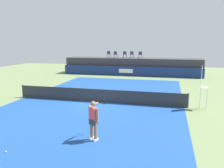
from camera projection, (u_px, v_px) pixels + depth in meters
ground_plane at (109, 93)px, 19.49m from camera, size 48.00×48.00×0.00m
court_inner at (98, 102)px, 16.62m from camera, size 12.00×22.00×0.00m
sponsor_wall at (130, 71)px, 29.40m from camera, size 18.00×0.22×1.20m
spectator_platform at (132, 66)px, 31.03m from camera, size 18.00×2.80×2.20m
spectator_chair_far_left at (109, 54)px, 31.68m from camera, size 0.45×0.45×0.89m
spectator_chair_left at (116, 54)px, 30.97m from camera, size 0.48×0.48×0.89m
spectator_chair_center at (125, 54)px, 31.01m from camera, size 0.47×0.47×0.89m
spectator_chair_right at (132, 54)px, 30.87m from camera, size 0.47×0.47×0.89m
spectator_chair_far_right at (140, 54)px, 30.39m from camera, size 0.48×0.48×0.89m
umpire_chair at (203, 85)px, 14.67m from camera, size 0.50×0.50×2.76m
tennis_net at (98, 96)px, 16.54m from camera, size 12.40×0.02×0.95m
net_post_near at (23, 91)px, 18.03m from camera, size 0.10×0.10×1.00m
net_post_far at (188, 101)px, 15.05m from camera, size 0.10×0.10×1.00m
tennis_player at (94, 119)px, 10.01m from camera, size 0.61×1.26×1.77m
tennis_ball at (6, 152)px, 8.97m from camera, size 0.07×0.07×0.07m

